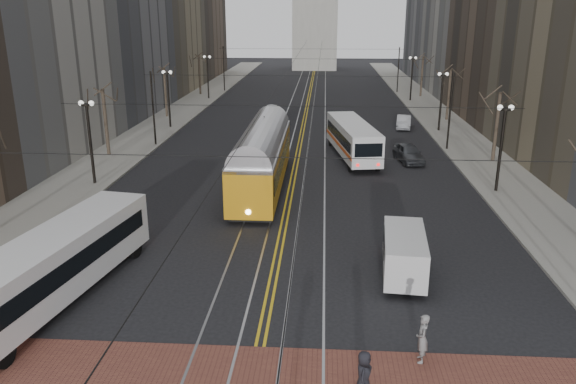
# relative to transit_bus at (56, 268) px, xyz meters

# --- Properties ---
(ground) EXTENTS (260.00, 260.00, 0.00)m
(ground) POSITION_rel_transit_bus_xyz_m (8.78, -1.98, -1.45)
(ground) COLOR black
(ground) RESTS_ON ground
(sidewalk_left) EXTENTS (5.00, 140.00, 0.15)m
(sidewalk_left) POSITION_rel_transit_bus_xyz_m (-6.22, 43.02, -1.37)
(sidewalk_left) COLOR gray
(sidewalk_left) RESTS_ON ground
(sidewalk_right) EXTENTS (5.00, 140.00, 0.15)m
(sidewalk_right) POSITION_rel_transit_bus_xyz_m (23.78, 43.02, -1.37)
(sidewalk_right) COLOR gray
(sidewalk_right) RESTS_ON ground
(streetcar_rails) EXTENTS (4.80, 130.00, 0.02)m
(streetcar_rails) POSITION_rel_transit_bus_xyz_m (8.78, 43.02, -1.45)
(streetcar_rails) COLOR gray
(streetcar_rails) RESTS_ON ground
(centre_lines) EXTENTS (0.42, 130.00, 0.01)m
(centre_lines) POSITION_rel_transit_bus_xyz_m (8.78, 43.02, -1.44)
(centre_lines) COLOR gold
(centre_lines) RESTS_ON ground
(lamp_posts) EXTENTS (27.60, 57.20, 5.60)m
(lamp_posts) POSITION_rel_transit_bus_xyz_m (8.78, 26.77, 1.35)
(lamp_posts) COLOR black
(lamp_posts) RESTS_ON ground
(street_trees) EXTENTS (31.68, 53.28, 5.60)m
(street_trees) POSITION_rel_transit_bus_xyz_m (8.78, 33.27, 1.35)
(street_trees) COLOR #382D23
(street_trees) RESTS_ON ground
(trolley_wires) EXTENTS (25.96, 120.00, 6.60)m
(trolley_wires) POSITION_rel_transit_bus_xyz_m (8.78, 32.85, 2.32)
(trolley_wires) COLOR black
(trolley_wires) RESTS_ON ground
(transit_bus) EXTENTS (4.33, 11.84, 2.90)m
(transit_bus) POSITION_rel_transit_bus_xyz_m (0.00, 0.00, 0.00)
(transit_bus) COLOR silver
(transit_bus) RESTS_ON ground
(streetcar) EXTENTS (2.77, 14.88, 3.51)m
(streetcar) POSITION_rel_transit_bus_xyz_m (6.83, 16.18, 0.30)
(streetcar) COLOR orange
(streetcar) RESTS_ON ground
(rear_bus) EXTENTS (4.18, 11.29, 2.88)m
(rear_bus) POSITION_rel_transit_bus_xyz_m (13.32, 25.00, -0.01)
(rear_bus) COLOR white
(rear_bus) RESTS_ON ground
(cargo_van) EXTENTS (2.21, 4.82, 2.07)m
(cargo_van) POSITION_rel_transit_bus_xyz_m (14.66, 3.02, -0.41)
(cargo_van) COLOR silver
(cargo_van) RESTS_ON ground
(sedan_grey) EXTENTS (2.41, 4.48, 1.45)m
(sedan_grey) POSITION_rel_transit_bus_xyz_m (17.77, 23.84, -0.73)
(sedan_grey) COLOR #3B3E42
(sedan_grey) RESTS_ON ground
(sedan_silver) EXTENTS (1.98, 4.20, 1.33)m
(sedan_silver) POSITION_rel_transit_bus_xyz_m (19.17, 37.49, -0.78)
(sedan_silver) COLOR #A8AAB0
(sedan_silver) RESTS_ON ground
(pedestrian_a) EXTENTS (0.66, 0.86, 1.59)m
(pedestrian_a) POSITION_rel_transit_bus_xyz_m (12.32, -5.48, -0.64)
(pedestrian_a) COLOR black
(pedestrian_a) RESTS_ON crosswalk_band
(pedestrian_b) EXTENTS (0.48, 0.68, 1.78)m
(pedestrian_b) POSITION_rel_transit_bus_xyz_m (14.43, -3.48, -0.55)
(pedestrian_b) COLOR slate
(pedestrian_b) RESTS_ON crosswalk_band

